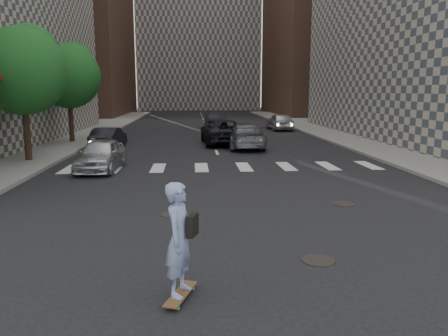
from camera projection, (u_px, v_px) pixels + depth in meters
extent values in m
plane|color=black|center=(247.00, 226.00, 11.54)|extent=(160.00, 160.00, 0.00)
cube|color=gray|center=(2.00, 141.00, 30.11)|extent=(13.00, 80.00, 0.15)
cube|color=gray|center=(408.00, 138.00, 32.21)|extent=(13.00, 80.00, 0.15)
cube|color=black|center=(406.00, 117.00, 25.74)|extent=(0.30, 18.00, 4.00)
cylinder|color=#382619|center=(27.00, 131.00, 21.38)|extent=(0.32, 0.32, 2.80)
sphere|color=#194C1A|center=(22.00, 71.00, 20.87)|extent=(4.20, 4.20, 4.20)
sphere|color=#194C1A|center=(29.00, 53.00, 21.32)|extent=(2.80, 2.80, 2.80)
cylinder|color=#382619|center=(71.00, 120.00, 29.23)|extent=(0.32, 0.32, 2.80)
sphere|color=#194C1A|center=(68.00, 76.00, 28.72)|extent=(4.20, 4.20, 4.20)
sphere|color=#194C1A|center=(73.00, 63.00, 29.17)|extent=(2.80, 2.80, 2.80)
cylinder|color=black|center=(318.00, 260.00, 9.17)|extent=(0.70, 0.70, 0.02)
cylinder|color=black|center=(173.00, 214.00, 12.57)|extent=(0.70, 0.70, 0.02)
cylinder|color=black|center=(343.00, 204.00, 13.74)|extent=(0.70, 0.70, 0.02)
cube|color=brown|center=(181.00, 294.00, 7.47)|extent=(0.58, 1.06, 0.02)
cylinder|color=#38B87A|center=(168.00, 306.00, 7.16)|extent=(0.06, 0.08, 0.07)
cylinder|color=#38B87A|center=(178.00, 308.00, 7.11)|extent=(0.06, 0.08, 0.07)
cylinder|color=#38B87A|center=(183.00, 287.00, 7.85)|extent=(0.06, 0.08, 0.07)
cylinder|color=#38B87A|center=(193.00, 289.00, 7.81)|extent=(0.06, 0.08, 0.07)
imported|color=#9AB9E1|center=(180.00, 239.00, 7.30)|extent=(0.67, 0.82, 1.94)
cube|color=black|center=(192.00, 225.00, 7.26)|extent=(0.22, 0.34, 0.37)
imported|color=silver|center=(101.00, 155.00, 19.48)|extent=(1.87, 4.22, 1.41)
imported|color=black|center=(109.00, 138.00, 26.63)|extent=(1.70, 4.14, 1.33)
imported|color=#565A5E|center=(245.00, 136.00, 27.05)|extent=(2.23, 5.39, 1.56)
imported|color=black|center=(223.00, 132.00, 29.11)|extent=(3.00, 5.96, 1.62)
imported|color=silver|center=(280.00, 122.00, 39.36)|extent=(1.96, 4.58, 1.54)
imported|color=black|center=(215.00, 122.00, 39.10)|extent=(1.87, 4.83, 1.57)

